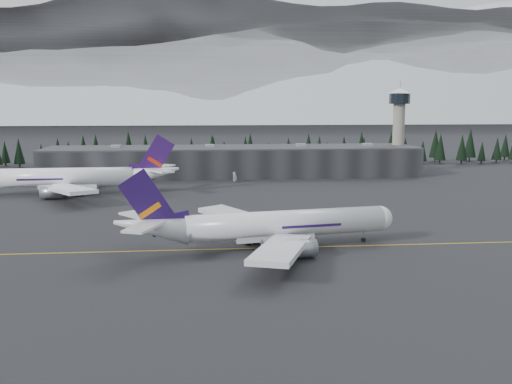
{
  "coord_description": "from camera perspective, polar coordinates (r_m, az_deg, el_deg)",
  "views": [
    {
      "loc": [
        -13.76,
        -122.43,
        31.37
      ],
      "look_at": [
        0.0,
        20.0,
        9.0
      ],
      "focal_mm": 40.0,
      "sensor_mm": 36.0,
      "label": 1
    }
  ],
  "objects": [
    {
      "name": "jet_main",
      "position": [
        123.35,
        0.64,
        -3.38
      ],
      "size": [
        62.04,
        56.86,
        18.34
      ],
      "rotation": [
        0.0,
        0.0,
        0.16
      ],
      "color": "silver",
      "rests_on": "ground"
    },
    {
      "name": "terminal",
      "position": [
        249.08,
        -2.33,
        3.1
      ],
      "size": [
        160.0,
        30.0,
        12.6
      ],
      "color": "black",
      "rests_on": "ground"
    },
    {
      "name": "mountain_ridge",
      "position": [
        1122.95,
        -4.85,
        7.25
      ],
      "size": [
        4400.0,
        900.0,
        420.0
      ],
      "primitive_type": null,
      "color": "white",
      "rests_on": "ground"
    },
    {
      "name": "jet_parked",
      "position": [
        207.26,
        -17.48,
        1.39
      ],
      "size": [
        70.32,
        64.87,
        20.67
      ],
      "rotation": [
        0.0,
        0.0,
        3.17
      ],
      "color": "white",
      "rests_on": "ground"
    },
    {
      "name": "gse_vehicle_b",
      "position": [
        229.51,
        -2.1,
        1.2
      ],
      "size": [
        4.43,
        3.05,
        1.4
      ],
      "primitive_type": "imported",
      "rotation": [
        0.0,
        0.0,
        -1.2
      ],
      "color": "silver",
      "rests_on": "ground"
    },
    {
      "name": "ground",
      "position": [
        127.13,
        0.87,
        -5.4
      ],
      "size": [
        1400.0,
        1400.0,
        0.0
      ],
      "primitive_type": "plane",
      "color": "black",
      "rests_on": "ground"
    },
    {
      "name": "taxiline",
      "position": [
        125.21,
        0.97,
        -5.62
      ],
      "size": [
        400.0,
        0.4,
        0.02
      ],
      "primitive_type": "cube",
      "color": "gold",
      "rests_on": "ground"
    },
    {
      "name": "control_tower",
      "position": [
        265.82,
        14.09,
        6.9
      ],
      "size": [
        10.0,
        10.0,
        37.7
      ],
      "color": "gray",
      "rests_on": "ground"
    },
    {
      "name": "gse_vehicle_a",
      "position": [
        219.79,
        -13.23,
        0.65
      ],
      "size": [
        3.03,
        5.95,
        1.61
      ],
      "primitive_type": "imported",
      "rotation": [
        0.0,
        0.0,
        -0.06
      ],
      "color": "silver",
      "rests_on": "ground"
    },
    {
      "name": "treeline",
      "position": [
        285.76,
        -2.75,
        4.08
      ],
      "size": [
        360.0,
        20.0,
        15.0
      ],
      "primitive_type": "cube",
      "color": "black",
      "rests_on": "ground"
    }
  ]
}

